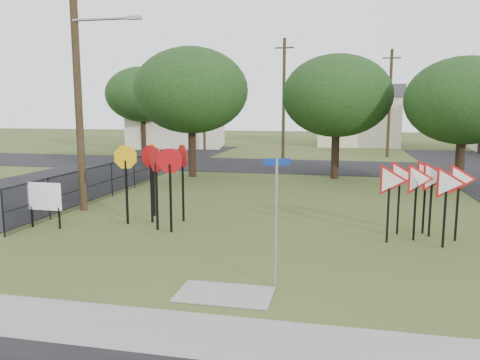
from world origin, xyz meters
name	(u,v)px	position (x,y,z in m)	size (l,w,h in m)	color
ground	(247,259)	(0.00, 0.00, 0.00)	(140.00, 140.00, 0.00)	#37471A
sidewalk	(199,334)	(0.00, -4.20, 0.01)	(30.00, 1.60, 0.02)	gray
street_left	(58,183)	(-12.00, 10.00, 0.01)	(8.00, 50.00, 0.02)	black
street_far	(305,166)	(0.00, 20.00, 0.01)	(60.00, 8.00, 0.02)	black
curb_pad	(224,294)	(0.00, -2.40, 0.01)	(2.00, 1.20, 0.02)	gray
street_name_sign	(276,213)	(0.97, -1.67, 1.63)	(0.55, 0.22, 2.82)	#999BA2
stop_sign_cluster	(156,166)	(-3.69, 3.04, 1.97)	(2.65, 2.44, 2.68)	black
yield_sign_cluster	(424,182)	(4.71, 2.94, 1.73)	(3.00, 1.75, 2.35)	black
info_board	(44,198)	(-7.05, 1.76, 1.00)	(1.20, 0.05, 1.50)	black
utility_pole_main	(78,71)	(-7.24, 4.50, 5.21)	(3.55, 0.33, 10.00)	#3A2D1B
far_pole_a	(284,99)	(-2.00, 24.00, 4.60)	(1.40, 0.24, 9.00)	#3A2D1B
far_pole_b	(390,102)	(6.00, 28.00, 4.35)	(1.40, 0.24, 8.50)	#3A2D1B
far_pole_c	(204,100)	(-10.00, 30.00, 4.60)	(1.40, 0.24, 9.00)	#3A2D1B
fence_run	(99,183)	(-7.60, 6.25, 0.78)	(0.05, 11.55, 1.50)	black
house_left	(177,111)	(-14.00, 34.00, 3.65)	(10.58, 8.88, 7.20)	beige
house_mid	(358,115)	(4.00, 40.00, 3.15)	(8.40, 8.40, 6.20)	beige
tree_near_left	(191,91)	(-6.00, 14.00, 4.86)	(6.40, 6.40, 7.27)	black
tree_near_mid	(337,96)	(2.00, 15.00, 4.54)	(6.00, 6.00, 6.80)	black
tree_near_right	(464,101)	(8.00, 13.00, 4.22)	(5.60, 5.60, 6.33)	black
tree_far_left	(142,94)	(-16.00, 30.00, 5.17)	(6.80, 6.80, 7.73)	black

